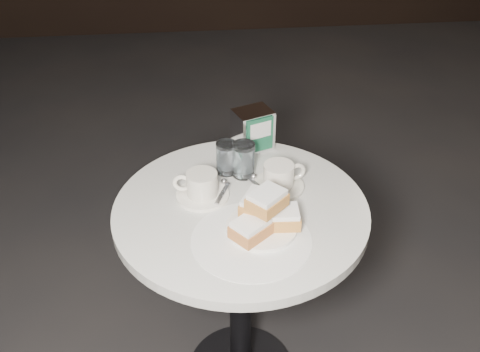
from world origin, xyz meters
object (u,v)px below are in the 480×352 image
(cafe_table, at_px, (241,259))
(water_glass_left, at_px, (226,158))
(napkin_dispenser, at_px, (253,130))
(water_glass_right, at_px, (244,160))
(beignet_plate, at_px, (264,216))
(coffee_cup_left, at_px, (202,187))
(coffee_cup_right, at_px, (279,178))

(cafe_table, relative_size, water_glass_left, 7.53)
(cafe_table, height_order, water_glass_left, water_glass_left)
(cafe_table, height_order, napkin_dispenser, napkin_dispenser)
(cafe_table, xyz_separation_m, water_glass_right, (0.02, 0.15, 0.25))
(beignet_plate, height_order, water_glass_right, beignet_plate)
(napkin_dispenser, bearing_deg, coffee_cup_left, -146.48)
(water_glass_right, height_order, napkin_dispenser, napkin_dispenser)
(water_glass_left, bearing_deg, beignet_plate, -75.52)
(cafe_table, bearing_deg, napkin_dispenser, 76.76)
(water_glass_right, distance_m, napkin_dispenser, 0.16)
(coffee_cup_left, relative_size, napkin_dispenser, 1.23)
(beignet_plate, distance_m, water_glass_right, 0.26)
(beignet_plate, height_order, coffee_cup_left, beignet_plate)
(coffee_cup_right, bearing_deg, coffee_cup_left, 173.03)
(cafe_table, relative_size, coffee_cup_left, 4.41)
(napkin_dispenser, bearing_deg, water_glass_left, -147.55)
(coffee_cup_right, bearing_deg, water_glass_left, 133.73)
(coffee_cup_left, bearing_deg, cafe_table, -18.78)
(beignet_plate, xyz_separation_m, coffee_cup_left, (-0.15, 0.16, -0.01))
(coffee_cup_left, bearing_deg, beignet_plate, -38.23)
(cafe_table, height_order, coffee_cup_left, coffee_cup_left)
(coffee_cup_left, relative_size, water_glass_right, 1.59)
(cafe_table, xyz_separation_m, coffee_cup_left, (-0.10, 0.05, 0.23))
(cafe_table, bearing_deg, coffee_cup_right, 32.29)
(water_glass_left, distance_m, napkin_dispenser, 0.16)
(beignet_plate, bearing_deg, coffee_cup_right, 68.84)
(coffee_cup_right, relative_size, napkin_dispenser, 1.28)
(cafe_table, bearing_deg, coffee_cup_left, 152.54)
(beignet_plate, distance_m, coffee_cup_left, 0.22)
(napkin_dispenser, bearing_deg, beignet_plate, -114.19)
(napkin_dispenser, bearing_deg, coffee_cup_right, -99.00)
(water_glass_right, bearing_deg, coffee_cup_left, -143.53)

